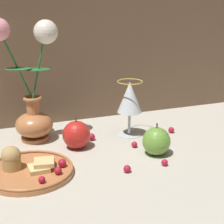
# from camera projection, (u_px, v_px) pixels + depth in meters

# --- Properties ---
(ground_plane) EXTENTS (2.40, 2.40, 0.00)m
(ground_plane) POSITION_uv_depth(u_px,v_px,m) (99.00, 150.00, 0.94)
(ground_plane) COLOR #B7B2A3
(ground_plane) RESTS_ON ground
(vase) EXTENTS (0.17, 0.10, 0.32)m
(vase) POSITION_uv_depth(u_px,v_px,m) (31.00, 94.00, 0.97)
(vase) COLOR #B77042
(vase) RESTS_ON ground_plane
(plate_with_pastries) EXTENTS (0.19, 0.19, 0.06)m
(plate_with_pastries) POSITION_uv_depth(u_px,v_px,m) (27.00, 168.00, 0.81)
(plate_with_pastries) COLOR #B77042
(plate_with_pastries) RESTS_ON ground_plane
(wine_glass) EXTENTS (0.07, 0.07, 0.15)m
(wine_glass) POSITION_uv_depth(u_px,v_px,m) (130.00, 99.00, 1.01)
(wine_glass) COLOR silver
(wine_glass) RESTS_ON ground_plane
(apple_beside_vase) EXTENTS (0.07, 0.07, 0.08)m
(apple_beside_vase) POSITION_uv_depth(u_px,v_px,m) (156.00, 141.00, 0.91)
(apple_beside_vase) COLOR #669938
(apple_beside_vase) RESTS_ON ground_plane
(apple_near_glass) EXTENTS (0.07, 0.07, 0.08)m
(apple_near_glass) POSITION_uv_depth(u_px,v_px,m) (76.00, 135.00, 0.94)
(apple_near_glass) COLOR red
(apple_near_glass) RESTS_ON ground_plane
(berry_near_plate) EXTENTS (0.02, 0.02, 0.02)m
(berry_near_plate) POSITION_uv_depth(u_px,v_px,m) (165.00, 163.00, 0.86)
(berry_near_plate) COLOR #AD192D
(berry_near_plate) RESTS_ON ground_plane
(berry_front_center) EXTENTS (0.02, 0.02, 0.02)m
(berry_front_center) POSITION_uv_depth(u_px,v_px,m) (91.00, 137.00, 1.00)
(berry_front_center) COLOR #AD192D
(berry_front_center) RESTS_ON ground_plane
(berry_by_glass_stem) EXTENTS (0.02, 0.02, 0.02)m
(berry_by_glass_stem) POSITION_uv_depth(u_px,v_px,m) (134.00, 145.00, 0.96)
(berry_by_glass_stem) COLOR #AD192D
(berry_by_glass_stem) RESTS_ON ground_plane
(berry_under_candlestick) EXTENTS (0.02, 0.02, 0.02)m
(berry_under_candlestick) POSITION_uv_depth(u_px,v_px,m) (171.00, 130.00, 1.05)
(berry_under_candlestick) COLOR #AD192D
(berry_under_candlestick) RESTS_ON ground_plane
(berry_far_right) EXTENTS (0.02, 0.02, 0.02)m
(berry_far_right) POSITION_uv_depth(u_px,v_px,m) (127.00, 169.00, 0.82)
(berry_far_right) COLOR #AD192D
(berry_far_right) RESTS_ON ground_plane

